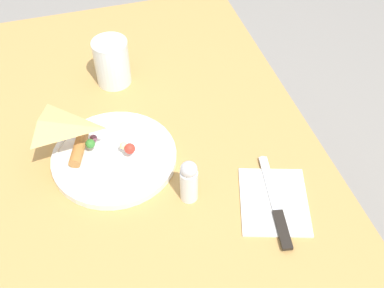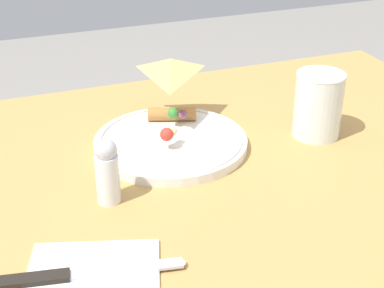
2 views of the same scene
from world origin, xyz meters
name	(u,v)px [view 1 (image 1 of 2)]	position (x,y,z in m)	size (l,w,h in m)	color
dining_table	(146,175)	(0.00, 0.00, 0.60)	(1.13, 0.74, 0.70)	tan
plate_pizza	(113,155)	(-0.02, 0.07, 0.71)	(0.26, 0.26, 0.05)	white
milk_glass	(112,64)	(0.23, 0.02, 0.75)	(0.08, 0.08, 0.11)	white
napkin_folded	(274,201)	(-0.22, -0.21, 0.70)	(0.19, 0.17, 0.00)	white
butter_knife	(276,205)	(-0.23, -0.21, 0.71)	(0.22, 0.06, 0.01)	black
salt_shaker	(189,181)	(-0.16, -0.06, 0.75)	(0.03, 0.03, 0.10)	white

